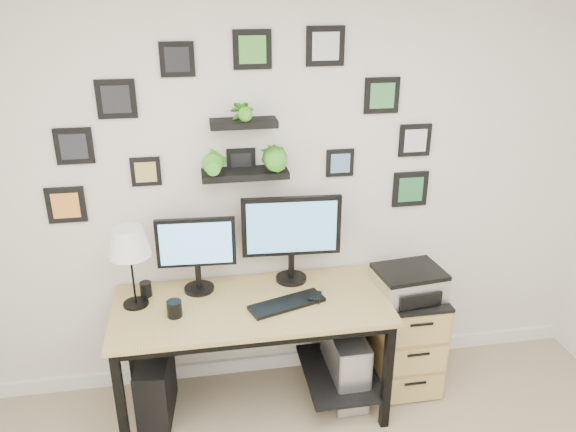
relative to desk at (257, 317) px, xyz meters
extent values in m
plane|color=silver|center=(0.27, 0.33, 0.67)|extent=(4.00, 0.00, 4.00)
cube|color=white|center=(0.27, 0.32, -0.58)|extent=(4.00, 0.03, 0.10)
cube|color=tan|center=(-0.04, -0.04, 0.11)|extent=(1.60, 0.70, 0.03)
cube|color=black|center=(-0.04, -0.04, 0.07)|extent=(1.54, 0.64, 0.05)
cube|color=black|center=(-0.04, 0.29, -0.17)|extent=(1.44, 0.02, 0.41)
cube|color=black|center=(0.51, -0.04, -0.45)|extent=(0.45, 0.63, 0.03)
cube|color=black|center=(-0.79, -0.34, -0.27)|extent=(0.05, 0.05, 0.72)
cube|color=black|center=(-0.79, 0.26, -0.27)|extent=(0.05, 0.05, 0.72)
cube|color=black|center=(0.71, -0.34, -0.27)|extent=(0.05, 0.05, 0.72)
cube|color=black|center=(0.71, 0.26, -0.27)|extent=(0.05, 0.05, 0.72)
cylinder|color=black|center=(-0.33, 0.17, 0.13)|extent=(0.19, 0.19, 0.02)
cylinder|color=black|center=(-0.33, 0.17, 0.21)|extent=(0.04, 0.04, 0.16)
cube|color=black|center=(-0.33, 0.16, 0.45)|extent=(0.46, 0.06, 0.30)
cube|color=#59A5D8|center=(-0.33, 0.14, 0.45)|extent=(0.42, 0.03, 0.26)
cylinder|color=black|center=(0.24, 0.20, 0.13)|extent=(0.20, 0.20, 0.02)
cylinder|color=black|center=(0.24, 0.20, 0.22)|extent=(0.04, 0.04, 0.17)
cube|color=black|center=(0.24, 0.19, 0.49)|extent=(0.60, 0.07, 0.38)
cube|color=#59A5D8|center=(0.24, 0.17, 0.49)|extent=(0.54, 0.04, 0.32)
cube|color=black|center=(0.16, -0.09, 0.13)|extent=(0.47, 0.27, 0.02)
cube|color=black|center=(0.34, -0.06, 0.14)|extent=(0.10, 0.12, 0.03)
cylinder|color=black|center=(-0.70, 0.06, 0.13)|extent=(0.15, 0.15, 0.01)
cylinder|color=black|center=(-0.70, 0.06, 0.35)|extent=(0.01, 0.01, 0.44)
cone|color=white|center=(-0.70, 0.06, 0.53)|extent=(0.24, 0.24, 0.16)
cylinder|color=black|center=(-0.47, -0.10, 0.17)|extent=(0.08, 0.08, 0.10)
cylinder|color=black|center=(-0.64, 0.15, 0.17)|extent=(0.07, 0.07, 0.09)
cube|color=black|center=(-0.63, -0.01, -0.42)|extent=(0.23, 0.44, 0.42)
cube|color=gray|center=(0.55, -0.02, -0.39)|extent=(0.21, 0.47, 0.46)
cube|color=silver|center=(0.55, -0.25, -0.39)|extent=(0.19, 0.01, 0.43)
cube|color=tan|center=(0.96, 0.06, -0.30)|extent=(0.42, 0.50, 0.65)
cube|color=black|center=(0.96, 0.06, 0.03)|extent=(0.43, 0.51, 0.02)
cube|color=tan|center=(0.96, -0.19, -0.52)|extent=(0.39, 0.02, 0.18)
cylinder|color=black|center=(0.96, -0.21, -0.46)|extent=(0.14, 0.02, 0.02)
cube|color=tan|center=(0.96, -0.19, -0.30)|extent=(0.39, 0.02, 0.18)
cylinder|color=black|center=(0.96, -0.21, -0.24)|extent=(0.14, 0.02, 0.02)
cube|color=tan|center=(0.96, -0.19, -0.08)|extent=(0.39, 0.02, 0.18)
cylinder|color=black|center=(0.96, -0.21, -0.02)|extent=(0.14, 0.02, 0.02)
cube|color=silver|center=(0.95, 0.02, 0.12)|extent=(0.43, 0.35, 0.15)
cube|color=black|center=(0.95, 0.02, 0.21)|extent=(0.43, 0.35, 0.03)
cube|color=black|center=(0.96, -0.15, 0.10)|extent=(0.27, 0.05, 0.09)
cube|color=black|center=(-0.03, 0.24, 0.82)|extent=(0.50, 0.18, 0.04)
cube|color=black|center=(-0.03, 0.23, 1.12)|extent=(0.38, 0.15, 0.04)
imported|color=green|center=(-0.20, 0.24, 0.98)|extent=(0.15, 0.12, 0.27)
imported|color=green|center=(0.14, 0.24, 0.98)|extent=(0.15, 0.15, 0.27)
imported|color=green|center=(-0.03, 0.23, 1.27)|extent=(0.13, 0.09, 0.25)
cube|color=black|center=(-0.96, 0.32, 1.01)|extent=(0.21, 0.02, 0.21)
cube|color=#222429|center=(-0.96, 0.31, 1.01)|extent=(0.14, 0.00, 0.14)
cube|color=black|center=(-0.04, 0.32, 0.87)|extent=(0.17, 0.02, 0.17)
cube|color=black|center=(-0.04, 0.31, 0.87)|extent=(0.12, 0.00, 0.12)
cube|color=black|center=(0.80, 0.32, 1.23)|extent=(0.21, 0.02, 0.21)
cube|color=#3F8B4B|center=(0.80, 0.31, 1.23)|extent=(0.15, 0.00, 0.15)
cube|color=black|center=(-1.05, 0.32, 0.67)|extent=(0.22, 0.02, 0.22)
cube|color=orange|center=(-1.05, 0.31, 0.67)|extent=(0.15, 0.00, 0.15)
cube|color=black|center=(1.03, 0.32, 0.64)|extent=(0.23, 0.02, 0.23)
cube|color=#2C7A40|center=(1.03, 0.31, 0.64)|extent=(0.16, 0.00, 0.16)
cube|color=black|center=(-0.37, 0.32, 1.47)|extent=(0.19, 0.02, 0.19)
cube|color=black|center=(-0.37, 0.31, 1.47)|extent=(0.13, 0.00, 0.13)
cube|color=black|center=(0.56, 0.32, 0.83)|extent=(0.17, 0.02, 0.17)
cube|color=#668DB3|center=(0.56, 0.31, 0.83)|extent=(0.12, 0.00, 0.12)
cube|color=black|center=(-0.71, 0.32, 1.26)|extent=(0.21, 0.02, 0.21)
cube|color=black|center=(-0.71, 0.31, 1.26)|extent=(0.15, 0.00, 0.15)
cube|color=black|center=(0.04, 0.32, 1.51)|extent=(0.21, 0.02, 0.21)
cube|color=green|center=(0.04, 0.31, 1.51)|extent=(0.15, 0.00, 0.15)
cube|color=black|center=(1.03, 0.32, 0.95)|extent=(0.20, 0.02, 0.20)
cube|color=silver|center=(1.03, 0.31, 0.95)|extent=(0.14, 0.00, 0.14)
cube|color=black|center=(-0.59, 0.32, 0.84)|extent=(0.17, 0.02, 0.17)
cube|color=tan|center=(-0.59, 0.31, 0.84)|extent=(0.12, 0.00, 0.12)
cube|color=black|center=(0.45, 0.32, 1.52)|extent=(0.22, 0.02, 0.22)
cube|color=silver|center=(0.45, 0.31, 1.52)|extent=(0.15, 0.00, 0.15)
camera|label=1|loc=(-0.31, -2.85, 1.85)|focal=35.00mm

